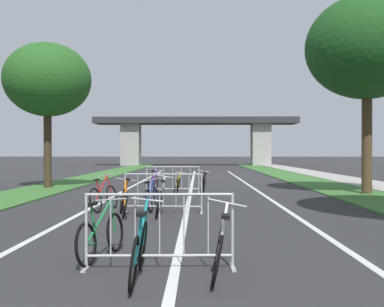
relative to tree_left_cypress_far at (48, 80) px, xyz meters
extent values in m
cube|color=#386B2D|center=(0.05, 7.26, -4.74)|extent=(2.50, 63.01, 0.05)
cube|color=#386B2D|center=(12.61, 7.26, -4.74)|extent=(2.50, 63.01, 0.05)
cube|color=#9E9B93|center=(15.02, 7.26, -4.73)|extent=(2.32, 63.01, 0.08)
cube|color=silver|center=(6.33, -0.29, -4.76)|extent=(0.14, 36.45, 0.01)
cube|color=silver|center=(9.10, -0.29, -4.76)|extent=(0.14, 36.45, 0.01)
cube|color=silver|center=(3.56, -0.29, -4.76)|extent=(0.14, 36.45, 0.01)
cube|color=#2D2D30|center=(6.33, 33.55, 0.47)|extent=(23.48, 3.90, 0.73)
cube|color=#9E9B93|center=(-1.27, 33.55, -2.33)|extent=(2.13, 2.40, 4.87)
cube|color=#9E9B93|center=(13.93, 33.55, -2.33)|extent=(2.13, 2.40, 4.87)
cylinder|color=#3D2D1E|center=(0.00, 0.00, -3.08)|extent=(0.35, 0.35, 3.37)
ellipsoid|color=#23561E|center=(0.00, 0.00, 0.03)|extent=(3.80, 3.80, 3.23)
cylinder|color=#4C3823|center=(13.01, -2.74, -2.85)|extent=(0.38, 0.38, 3.84)
ellipsoid|color=#194719|center=(13.01, -2.74, 0.80)|extent=(4.59, 4.59, 3.90)
cylinder|color=#ADADB2|center=(5.10, -13.79, -4.24)|extent=(0.04, 0.04, 1.05)
cube|color=#ADADB2|center=(5.10, -13.79, -4.75)|extent=(0.07, 0.44, 0.03)
cylinder|color=#ADADB2|center=(7.13, -13.73, -4.24)|extent=(0.04, 0.04, 1.05)
cube|color=#ADADB2|center=(7.13, -13.73, -4.75)|extent=(0.07, 0.44, 0.03)
cylinder|color=#ADADB2|center=(6.11, -13.76, -3.74)|extent=(2.03, 0.10, 0.04)
cylinder|color=#ADADB2|center=(6.11, -13.76, -4.59)|extent=(2.03, 0.10, 0.04)
cylinder|color=#ADADB2|center=(5.44, -13.78, -4.15)|extent=(0.02, 0.02, 0.87)
cylinder|color=#ADADB2|center=(5.77, -13.77, -4.15)|extent=(0.02, 0.02, 0.87)
cylinder|color=#ADADB2|center=(6.11, -13.76, -4.15)|extent=(0.02, 0.02, 0.87)
cylinder|color=#ADADB2|center=(6.45, -13.75, -4.15)|extent=(0.02, 0.02, 0.87)
cylinder|color=#ADADB2|center=(6.79, -13.74, -4.15)|extent=(0.02, 0.02, 0.87)
cylinder|color=#ADADB2|center=(4.71, -7.97, -4.24)|extent=(0.04, 0.04, 1.05)
cube|color=#ADADB2|center=(4.71, -7.97, -4.75)|extent=(0.08, 0.44, 0.03)
cylinder|color=#ADADB2|center=(6.74, -8.06, -4.24)|extent=(0.04, 0.04, 1.05)
cube|color=#ADADB2|center=(6.74, -8.06, -4.75)|extent=(0.08, 0.44, 0.03)
cylinder|color=#ADADB2|center=(5.72, -8.02, -3.74)|extent=(2.03, 0.13, 0.04)
cylinder|color=#ADADB2|center=(5.72, -8.02, -4.59)|extent=(2.03, 0.13, 0.04)
cylinder|color=#ADADB2|center=(5.04, -7.99, -4.15)|extent=(0.02, 0.02, 0.87)
cylinder|color=#ADADB2|center=(5.38, -8.00, -4.15)|extent=(0.02, 0.02, 0.87)
cylinder|color=#ADADB2|center=(5.72, -8.02, -4.15)|extent=(0.02, 0.02, 0.87)
cylinder|color=#ADADB2|center=(6.06, -8.03, -4.15)|extent=(0.02, 0.02, 0.87)
cylinder|color=#ADADB2|center=(6.40, -8.05, -4.15)|extent=(0.02, 0.02, 0.87)
cylinder|color=#ADADB2|center=(4.64, -2.31, -4.24)|extent=(0.04, 0.04, 1.05)
cube|color=#ADADB2|center=(4.64, -2.31, -4.75)|extent=(0.07, 0.44, 0.03)
cylinder|color=#ADADB2|center=(6.67, -2.24, -4.24)|extent=(0.04, 0.04, 1.05)
cube|color=#ADADB2|center=(6.67, -2.24, -4.75)|extent=(0.07, 0.44, 0.03)
cylinder|color=#ADADB2|center=(5.65, -2.27, -3.74)|extent=(2.03, 0.11, 0.04)
cylinder|color=#ADADB2|center=(5.65, -2.27, -4.59)|extent=(2.03, 0.11, 0.04)
cylinder|color=#ADADB2|center=(4.98, -2.30, -4.15)|extent=(0.02, 0.02, 0.87)
cylinder|color=#ADADB2|center=(5.31, -2.29, -4.15)|extent=(0.02, 0.02, 0.87)
cylinder|color=#ADADB2|center=(5.65, -2.27, -4.15)|extent=(0.02, 0.02, 0.87)
cylinder|color=#ADADB2|center=(5.99, -2.26, -4.15)|extent=(0.02, 0.02, 0.87)
cylinder|color=#ADADB2|center=(6.33, -2.25, -4.15)|extent=(0.02, 0.02, 0.87)
torus|color=black|center=(6.87, -14.67, -4.45)|extent=(0.21, 0.65, 0.64)
torus|color=black|center=(6.94, -13.72, -4.45)|extent=(0.21, 0.65, 0.64)
cylinder|color=silver|center=(6.96, -14.23, -4.15)|extent=(0.22, 0.92, 0.63)
cylinder|color=silver|center=(6.94, -14.40, -4.22)|extent=(0.15, 0.12, 0.56)
cylinder|color=silver|center=(6.88, -14.52, -4.47)|extent=(0.04, 0.31, 0.07)
cylinder|color=silver|center=(6.99, -13.75, -4.15)|extent=(0.16, 0.10, 0.60)
cube|color=black|center=(6.99, -14.44, -3.95)|extent=(0.12, 0.25, 0.07)
cylinder|color=#99999E|center=(7.05, -13.78, -3.85)|extent=(0.53, 0.06, 0.13)
torus|color=black|center=(6.85, -3.14, -4.46)|extent=(0.18, 0.61, 0.61)
torus|color=black|center=(6.80, -2.19, -4.46)|extent=(0.18, 0.61, 0.61)
cylinder|color=black|center=(6.87, -2.69, -4.19)|extent=(0.09, 0.93, 0.59)
cylinder|color=black|center=(6.87, -2.87, -4.23)|extent=(0.15, 0.11, 0.56)
cylinder|color=black|center=(6.83, -2.99, -4.49)|extent=(0.05, 0.31, 0.07)
cylinder|color=black|center=(6.84, -2.21, -4.19)|extent=(0.14, 0.09, 0.56)
cube|color=black|center=(6.92, -2.90, -3.95)|extent=(0.12, 0.25, 0.07)
cylinder|color=#99999E|center=(6.89, -2.23, -3.91)|extent=(0.45, 0.05, 0.10)
torus|color=black|center=(3.93, -8.02, -4.43)|extent=(0.32, 0.69, 0.66)
torus|color=black|center=(4.17, -7.03, -4.43)|extent=(0.32, 0.69, 0.66)
cylinder|color=red|center=(3.98, -7.53, -4.12)|extent=(0.15, 1.00, 0.66)
cylinder|color=red|center=(3.95, -7.73, -4.20)|extent=(0.17, 0.09, 0.58)
cylinder|color=red|center=(3.97, -7.86, -4.46)|extent=(0.11, 0.33, 0.08)
cylinder|color=red|center=(4.11, -7.04, -4.12)|extent=(0.17, 0.06, 0.63)
cube|color=black|center=(3.89, -7.75, -3.91)|extent=(0.16, 0.26, 0.07)
cylinder|color=#99999E|center=(4.04, -7.05, -3.81)|extent=(0.53, 0.15, 0.13)
torus|color=black|center=(4.88, -9.09, -4.44)|extent=(0.29, 0.68, 0.66)
torus|color=black|center=(4.65, -8.10, -4.44)|extent=(0.29, 0.68, 0.66)
cylinder|color=orange|center=(4.81, -8.61, -4.15)|extent=(0.17, 0.98, 0.60)
cylinder|color=orange|center=(4.85, -8.80, -4.16)|extent=(0.16, 0.09, 0.67)
cylinder|color=orange|center=(4.84, -8.93, -4.46)|extent=(0.11, 0.33, 0.08)
cylinder|color=orange|center=(4.70, -8.11, -4.15)|extent=(0.14, 0.07, 0.57)
cube|color=black|center=(4.91, -8.82, -3.83)|extent=(0.16, 0.26, 0.06)
cylinder|color=#99999E|center=(4.74, -8.13, -3.87)|extent=(0.52, 0.15, 0.11)
torus|color=black|center=(5.34, -7.98, -4.45)|extent=(0.24, 0.64, 0.62)
torus|color=black|center=(5.45, -7.02, -4.45)|extent=(0.24, 0.64, 0.62)
cylinder|color=#1E389E|center=(5.33, -7.52, -4.20)|extent=(0.05, 0.95, 0.55)
cylinder|color=#1E389E|center=(5.32, -7.70, -4.24)|extent=(0.17, 0.10, 0.54)
cylinder|color=#1E389E|center=(5.36, -7.83, -4.48)|extent=(0.07, 0.32, 0.07)
cylinder|color=#1E389E|center=(5.39, -7.03, -4.20)|extent=(0.15, 0.08, 0.52)
cube|color=black|center=(5.26, -7.73, -3.97)|extent=(0.13, 0.25, 0.07)
cylinder|color=#99999E|center=(5.33, -7.05, -3.94)|extent=(0.53, 0.09, 0.14)
torus|color=black|center=(5.92, -14.90, -4.43)|extent=(0.13, 0.67, 0.67)
torus|color=black|center=(5.89, -13.82, -4.43)|extent=(0.13, 0.67, 0.67)
cylinder|color=#197A7F|center=(5.94, -14.38, -4.12)|extent=(0.08, 1.05, 0.66)
cylinder|color=#197A7F|center=(5.93, -14.59, -4.19)|extent=(0.12, 0.12, 0.60)
cylinder|color=#197A7F|center=(5.91, -14.73, -4.46)|extent=(0.04, 0.35, 0.08)
cylinder|color=#197A7F|center=(5.92, -13.85, -4.12)|extent=(0.11, 0.09, 0.64)
cube|color=black|center=(5.97, -14.63, -3.89)|extent=(0.11, 0.24, 0.06)
cylinder|color=#99999E|center=(5.96, -13.87, -3.80)|extent=(0.44, 0.04, 0.08)
torus|color=black|center=(4.86, -3.26, -4.45)|extent=(0.18, 0.65, 0.65)
torus|color=black|center=(4.99, -2.29, -4.45)|extent=(0.18, 0.65, 0.65)
cylinder|color=#662884|center=(4.95, -2.80, -4.15)|extent=(0.22, 0.94, 0.62)
cylinder|color=#662884|center=(4.93, -2.99, -4.17)|extent=(0.10, 0.13, 0.65)
cylinder|color=#662884|center=(4.88, -3.10, -4.47)|extent=(0.07, 0.32, 0.08)
cylinder|color=#662884|center=(5.02, -2.32, -4.15)|extent=(0.09, 0.10, 0.59)
cube|color=black|center=(4.95, -3.02, -3.84)|extent=(0.14, 0.25, 0.06)
cylinder|color=#99999E|center=(5.04, -2.35, -3.86)|extent=(0.52, 0.10, 0.07)
torus|color=black|center=(5.08, -13.72, -4.45)|extent=(0.23, 0.64, 0.64)
torus|color=black|center=(5.30, -12.69, -4.45)|extent=(0.23, 0.64, 0.64)
cylinder|color=#1E7238|center=(5.16, -13.22, -4.19)|extent=(0.21, 1.02, 0.57)
cylinder|color=#1E7238|center=(5.12, -13.42, -4.20)|extent=(0.12, 0.11, 0.59)
cylinder|color=#1E7238|center=(5.11, -13.55, -4.47)|extent=(0.10, 0.34, 0.08)
cylinder|color=#1E7238|center=(5.27, -12.71, -4.19)|extent=(0.10, 0.08, 0.53)
cube|color=black|center=(5.08, -13.45, -3.91)|extent=(0.15, 0.26, 0.06)
cylinder|color=#99999E|center=(5.24, -12.73, -3.92)|extent=(0.53, 0.14, 0.08)
torus|color=black|center=(5.82, -3.26, -4.45)|extent=(0.18, 0.63, 0.62)
torus|color=black|center=(5.87, -2.25, -4.45)|extent=(0.18, 0.63, 0.62)
cylinder|color=gold|center=(5.89, -2.78, -4.21)|extent=(0.18, 0.98, 0.53)
cylinder|color=gold|center=(5.87, -2.97, -4.24)|extent=(0.14, 0.13, 0.54)
cylinder|color=gold|center=(5.82, -3.10, -4.48)|extent=(0.03, 0.33, 0.07)
cylinder|color=gold|center=(5.91, -2.28, -4.21)|extent=(0.13, 0.10, 0.50)
cube|color=black|center=(5.92, -3.01, -3.97)|extent=(0.12, 0.24, 0.07)
cylinder|color=#99999E|center=(5.95, -2.31, -3.96)|extent=(0.42, 0.05, 0.10)
torus|color=black|center=(5.68, -9.05, -4.42)|extent=(0.17, 0.69, 0.69)
torus|color=black|center=(5.66, -8.05, -4.42)|extent=(0.17, 0.69, 0.69)
cylinder|color=#B7B7BC|center=(5.73, -8.57, -4.11)|extent=(0.13, 0.98, 0.66)
cylinder|color=#B7B7BC|center=(5.72, -8.76, -4.17)|extent=(0.16, 0.12, 0.61)
cylinder|color=#B7B7BC|center=(5.67, -8.89, -4.45)|extent=(0.04, 0.33, 0.08)
cylinder|color=#B7B7BC|center=(5.72, -8.07, -4.11)|extent=(0.15, 0.09, 0.63)
cube|color=black|center=(5.78, -8.80, -3.87)|extent=(0.11, 0.24, 0.07)
cylinder|color=#99999E|center=(5.77, -8.10, -3.80)|extent=(0.42, 0.04, 0.10)
camera|label=1|loc=(6.65, -20.12, -3.14)|focal=42.95mm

